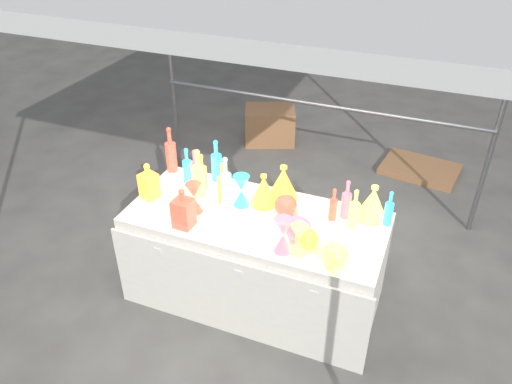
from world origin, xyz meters
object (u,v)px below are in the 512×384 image
at_px(cardboard_box_closed, 270,125).
at_px(bottle_0, 202,172).
at_px(globe_0, 307,240).
at_px(hourglass_0, 194,198).
at_px(decanter_0, 148,181).
at_px(display_table, 256,258).
at_px(lampshade_0, 264,189).

relative_size(cardboard_box_closed, bottle_0, 1.98).
height_order(bottle_0, globe_0, bottle_0).
relative_size(bottle_0, hourglass_0, 1.29).
bearing_deg(hourglass_0, decanter_0, 173.99).
bearing_deg(cardboard_box_closed, decanter_0, -111.52).
xyz_separation_m(display_table, decanter_0, (-0.81, -0.05, 0.52)).
bearing_deg(decanter_0, display_table, 23.38).
bearing_deg(globe_0, display_table, 156.12).
bearing_deg(lampshade_0, globe_0, -61.07).
height_order(cardboard_box_closed, bottle_0, bottle_0).
height_order(bottle_0, lampshade_0, bottle_0).
relative_size(display_table, hourglass_0, 8.13).
relative_size(cardboard_box_closed, lampshade_0, 2.43).
distance_m(display_table, decanter_0, 0.96).
relative_size(display_table, globe_0, 12.27).
distance_m(display_table, bottle_0, 0.75).
bearing_deg(hourglass_0, cardboard_box_closed, 98.57).
xyz_separation_m(display_table, bottle_0, (-0.51, 0.19, 0.52)).
height_order(display_table, bottle_0, bottle_0).
bearing_deg(display_table, bottle_0, 158.96).
relative_size(bottle_0, decanter_0, 1.05).
height_order(decanter_0, lampshade_0, decanter_0).
distance_m(globe_0, lampshade_0, 0.57).
relative_size(decanter_0, globe_0, 1.86).
xyz_separation_m(bottle_0, lampshade_0, (0.50, -0.02, -0.03)).
xyz_separation_m(cardboard_box_closed, bottle_0, (0.30, -2.29, 0.69)).
bearing_deg(lampshade_0, bottle_0, 156.89).
relative_size(bottle_0, lampshade_0, 1.22).
relative_size(decanter_0, hourglass_0, 1.23).
distance_m(decanter_0, globe_0, 1.25).
distance_m(bottle_0, hourglass_0, 0.30).
distance_m(decanter_0, lampshade_0, 0.84).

